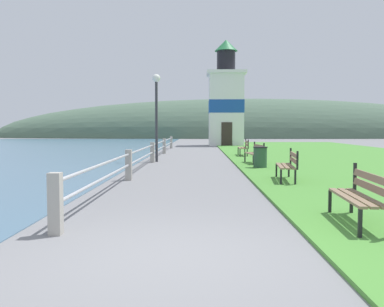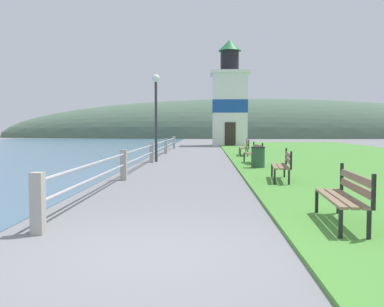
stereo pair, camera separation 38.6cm
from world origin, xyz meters
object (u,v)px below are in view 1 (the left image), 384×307
at_px(park_bench_near, 362,193).
at_px(park_bench_far, 256,152).
at_px(lighthouse, 226,102).
at_px(park_bench_by_lighthouse, 244,147).
at_px(lamp_post, 156,101).
at_px(park_bench_midway, 289,164).
at_px(trash_bin, 260,158).

xyz_separation_m(park_bench_near, park_bench_far, (-0.16, 11.26, -0.00)).
xyz_separation_m(park_bench_far, lighthouse, (-0.06, 19.20, 3.22)).
bearing_deg(park_bench_by_lighthouse, lamp_post, 41.69).
xyz_separation_m(park_bench_far, park_bench_by_lighthouse, (0.06, 5.08, 0.00)).
distance_m(park_bench_midway, trash_bin, 3.96).
bearing_deg(trash_bin, park_bench_near, -88.60).
bearing_deg(park_bench_near, trash_bin, -84.66).
relative_size(park_bench_midway, park_bench_far, 1.05).
distance_m(park_bench_far, park_bench_by_lighthouse, 5.08).
height_order(park_bench_near, park_bench_by_lighthouse, same).
distance_m(park_bench_far, trash_bin, 1.85).
height_order(trash_bin, lamp_post, lamp_post).
bearing_deg(lamp_post, park_bench_midway, -58.43).
distance_m(park_bench_far, lamp_post, 5.05).
distance_m(park_bench_midway, park_bench_far, 5.79).
xyz_separation_m(park_bench_by_lighthouse, trash_bin, (-0.13, -6.93, -0.12)).
bearing_deg(trash_bin, lamp_post, 141.85).
bearing_deg(trash_bin, park_bench_midway, -86.55).
height_order(park_bench_far, lamp_post, lamp_post).
bearing_deg(lighthouse, trash_bin, -90.04).
relative_size(park_bench_near, lamp_post, 0.46).
relative_size(park_bench_near, trash_bin, 2.16).
bearing_deg(lamp_post, park_bench_by_lighthouse, 39.61).
xyz_separation_m(park_bench_midway, lighthouse, (-0.22, 24.99, 3.22)).
bearing_deg(park_bench_midway, park_bench_far, -82.07).
xyz_separation_m(trash_bin, lamp_post, (-4.23, 3.32, 2.31)).
height_order(park_bench_far, trash_bin, park_bench_far).
height_order(park_bench_far, park_bench_by_lighthouse, same).
relative_size(park_bench_near, park_bench_midway, 1.00).
bearing_deg(park_bench_near, lamp_post, -66.77).
relative_size(park_bench_near, lighthouse, 0.20).
bearing_deg(park_bench_near, park_bench_midway, -86.14).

